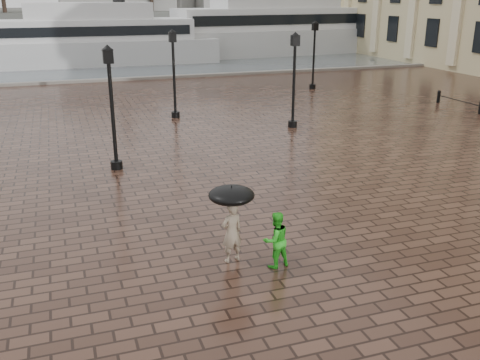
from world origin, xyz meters
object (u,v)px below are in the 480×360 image
(street_lamps, at_px, (183,74))
(ferry_near, at_px, (91,39))
(child_pedestrian, at_px, (276,240))
(adult_pedestrian, at_px, (232,232))
(ferry_far, at_px, (275,28))

(street_lamps, xyz_separation_m, ferry_near, (-2.79, 25.16, -0.06))
(child_pedestrian, bearing_deg, adult_pedestrian, -43.82)
(adult_pedestrian, distance_m, child_pedestrian, 1.09)
(adult_pedestrian, relative_size, child_pedestrian, 1.10)
(child_pedestrian, distance_m, ferry_far, 48.76)
(ferry_near, distance_m, ferry_far, 19.94)
(street_lamps, xyz_separation_m, ferry_far, (16.86, 28.48, 0.37))
(adult_pedestrian, bearing_deg, ferry_near, -102.69)
(adult_pedestrian, height_order, ferry_far, ferry_far)
(child_pedestrian, height_order, ferry_near, ferry_near)
(street_lamps, height_order, child_pedestrian, street_lamps)
(child_pedestrian, xyz_separation_m, ferry_far, (18.54, 45.05, 2.00))
(ferry_near, bearing_deg, street_lamps, -83.77)
(ferry_far, bearing_deg, ferry_near, -175.42)
(adult_pedestrian, distance_m, ferry_far, 48.56)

